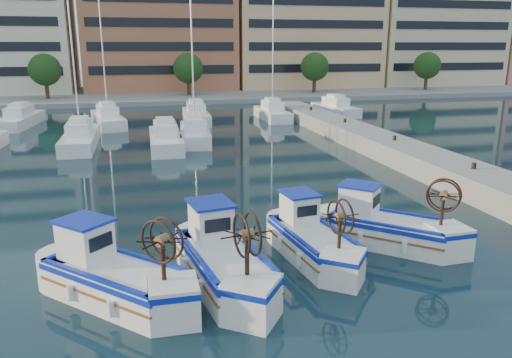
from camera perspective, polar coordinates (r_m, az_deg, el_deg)
name	(u,v)px	position (r m, az deg, el deg)	size (l,w,h in m)	color
ground	(250,267)	(17.11, -0.64, -9.98)	(300.00, 300.00, 0.00)	#16323B
quay	(449,171)	(29.17, 21.14, 0.88)	(3.00, 60.00, 1.20)	gray
waterfront	(212,19)	(81.23, -5.03, 17.77)	(180.00, 40.00, 25.60)	gray
yacht_marina	(130,128)	(43.34, -14.17, 5.72)	(39.27, 22.08, 11.50)	white
fishing_boat_a	(113,275)	(15.30, -16.02, -10.48)	(4.46, 4.51, 2.91)	white
fishing_boat_b	(223,259)	(15.72, -3.84, -9.09)	(2.65, 4.92, 2.99)	white
fishing_boat_c	(311,238)	(17.61, 6.35, -6.71)	(2.27, 4.42, 2.69)	white
fishing_boat_d	(385,225)	(19.19, 14.57, -5.15)	(4.39, 4.27, 2.81)	white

